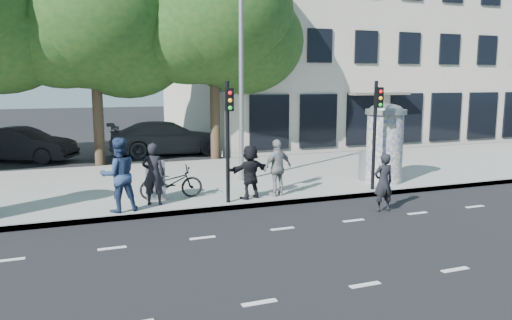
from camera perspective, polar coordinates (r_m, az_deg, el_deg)
name	(u,v)px	position (r m, az deg, el deg)	size (l,w,h in m)	color
ground	(309,247)	(11.04, 6.03, -9.82)	(120.00, 120.00, 0.00)	black
sidewalk	(213,180)	(17.80, -4.93, -2.24)	(40.00, 8.00, 0.15)	gray
curb	(252,205)	(14.14, -0.50, -5.20)	(40.00, 0.10, 0.16)	slate
lane_dash_near	(365,285)	(9.26, 12.36, -13.77)	(32.00, 0.12, 0.01)	silver
lane_dash_far	(282,229)	(12.24, 3.04, -7.85)	(32.00, 0.12, 0.01)	silver
ad_column_right	(385,141)	(17.30, 14.50, 2.07)	(1.36, 1.36, 2.65)	beige
traffic_pole_near	(228,129)	(13.80, -3.20, 3.52)	(0.22, 0.31, 3.40)	black
traffic_pole_far	(376,124)	(15.92, 13.53, 4.03)	(0.22, 0.31, 3.40)	black
street_lamp	(242,43)	(16.92, -1.64, 13.26)	(0.25, 0.93, 8.00)	slate
tree_near_left	(93,18)	(22.17, -18.10, 15.13)	(6.80, 6.80, 8.97)	#38281C
tree_center	(214,16)	(22.65, -4.84, 16.03)	(7.00, 7.00, 9.30)	#38281C
building	(336,43)	(33.83, 9.15, 13.11)	(20.30, 15.85, 12.00)	#B8AF9A
ped_b	(153,174)	(14.01, -11.65, -1.59)	(0.63, 0.41, 1.73)	black
ped_c	(119,175)	(13.50, -15.42, -1.64)	(0.95, 0.74, 1.96)	navy
ped_e	(278,168)	(14.80, 2.48, -0.89)	(1.00, 0.57, 1.70)	gray
ped_f	(250,172)	(14.49, -0.66, -1.35)	(1.47, 0.53, 1.58)	black
man_road	(383,182)	(14.08, 14.35, -2.50)	(0.59, 0.39, 1.61)	black
bicycle	(171,183)	(14.70, -9.67, -2.57)	(1.82, 0.63, 0.96)	black
cabinet_left	(155,181)	(14.70, -11.45, -2.31)	(0.53, 0.39, 1.11)	gray
cabinet_right	(367,165)	(17.55, 12.60, -0.60)	(0.50, 0.37, 1.05)	gray
car_mid	(22,145)	(24.34, -25.22, 1.61)	(4.60, 1.60, 1.52)	black
car_right	(168,138)	(24.57, -10.05, 2.51)	(5.53, 2.25, 1.60)	#4A4A50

